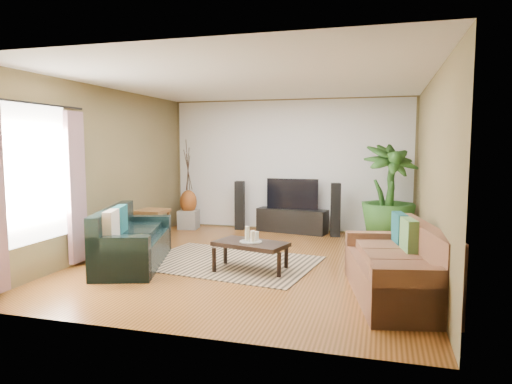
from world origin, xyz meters
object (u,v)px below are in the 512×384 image
(sofa_right, at_px, (395,262))
(television, at_px, (292,194))
(speaker_right, at_px, (335,210))
(speaker_left, at_px, (240,205))
(pedestal, at_px, (189,219))
(side_table, at_px, (152,225))
(coffee_table, at_px, (251,256))
(sofa_left, at_px, (134,237))
(potted_plant, at_px, (388,194))
(vase, at_px, (188,202))
(tv_stand, at_px, (292,221))

(sofa_right, height_order, television, television)
(speaker_right, bearing_deg, speaker_left, 165.79)
(pedestal, xyz_separation_m, side_table, (-0.18, -1.25, 0.09))
(coffee_table, xyz_separation_m, pedestal, (-2.18, 2.76, -0.01))
(television, bearing_deg, pedestal, -174.84)
(sofa_left, relative_size, side_table, 3.27)
(potted_plant, distance_m, vase, 4.07)
(sofa_right, height_order, vase, sofa_right)
(coffee_table, distance_m, television, 3.01)
(sofa_left, height_order, side_table, sofa_left)
(potted_plant, relative_size, vase, 3.57)
(television, height_order, potted_plant, potted_plant)
(television, distance_m, pedestal, 2.28)
(pedestal, height_order, vase, vase)
(coffee_table, bearing_deg, speaker_left, 125.46)
(sofa_right, distance_m, potted_plant, 3.13)
(tv_stand, xyz_separation_m, vase, (-2.19, -0.20, 0.33))
(sofa_left, height_order, tv_stand, sofa_left)
(side_table, bearing_deg, speaker_left, 49.20)
(coffee_table, distance_m, potted_plant, 3.16)
(pedestal, bearing_deg, speaker_left, 10.43)
(sofa_left, distance_m, television, 3.60)
(coffee_table, xyz_separation_m, television, (0.02, 2.96, 0.58))
(tv_stand, height_order, vase, vase)
(vase, distance_m, side_table, 1.30)
(sofa_left, bearing_deg, speaker_left, -29.17)
(tv_stand, distance_m, speaker_right, 0.95)
(pedestal, bearing_deg, vase, 0.00)
(tv_stand, relative_size, potted_plant, 0.80)
(sofa_left, relative_size, tv_stand, 1.31)
(potted_plant, bearing_deg, speaker_left, 170.50)
(speaker_left, xyz_separation_m, potted_plant, (2.97, -0.50, 0.38))
(speaker_left, distance_m, vase, 1.09)
(speaker_right, xyz_separation_m, vase, (-3.08, 0.00, 0.05))
(tv_stand, bearing_deg, vase, -164.90)
(potted_plant, xyz_separation_m, vase, (-4.04, 0.30, -0.32))
(speaker_right, height_order, pedestal, speaker_right)
(sofa_right, distance_m, tv_stand, 4.07)
(television, bearing_deg, sofa_left, -119.52)
(tv_stand, xyz_separation_m, pedestal, (-2.19, -0.20, -0.04))
(sofa_right, distance_m, coffee_table, 2.04)
(sofa_left, distance_m, speaker_right, 3.94)
(coffee_table, bearing_deg, speaker_right, 86.87)
(potted_plant, bearing_deg, tv_stand, 164.98)
(potted_plant, bearing_deg, coffee_table, -127.23)
(television, height_order, speaker_left, television)
(sofa_left, bearing_deg, tv_stand, -46.96)
(speaker_right, distance_m, pedestal, 3.10)
(speaker_right, height_order, vase, speaker_right)
(speaker_left, bearing_deg, pedestal, -176.05)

